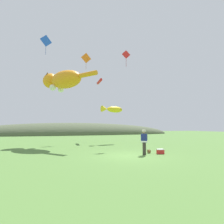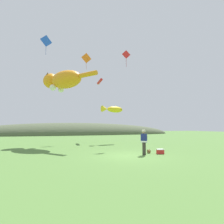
{
  "view_description": "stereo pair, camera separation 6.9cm",
  "coord_description": "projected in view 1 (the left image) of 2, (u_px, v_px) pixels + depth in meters",
  "views": [
    {
      "loc": [
        -5.02,
        -11.2,
        1.98
      ],
      "look_at": [
        0.0,
        4.0,
        3.34
      ],
      "focal_mm": 28.0,
      "sensor_mm": 36.0,
      "label": 1
    },
    {
      "loc": [
        -4.96,
        -11.22,
        1.98
      ],
      "look_at": [
        0.0,
        4.0,
        3.34
      ],
      "focal_mm": 28.0,
      "sensor_mm": 36.0,
      "label": 2
    }
  ],
  "objects": [
    {
      "name": "ground_plane",
      "position": [
        130.0,
        156.0,
        12.0
      ],
      "size": [
        120.0,
        120.0,
        0.0
      ],
      "primitive_type": "plane",
      "color": "#517A38"
    },
    {
      "name": "distant_hill_ridge",
      "position": [
        75.0,
        135.0,
        44.12
      ],
      "size": [
        52.95,
        10.87,
        5.97
      ],
      "color": "#4C563D",
      "rests_on": "ground"
    },
    {
      "name": "festival_attendant",
      "position": [
        144.0,
        141.0,
        12.29
      ],
      "size": [
        0.47,
        0.49,
        1.77
      ],
      "color": "#332D28",
      "rests_on": "ground"
    },
    {
      "name": "kite_spool",
      "position": [
        149.0,
        151.0,
        13.09
      ],
      "size": [
        0.16,
        0.28,
        0.28
      ],
      "color": "olive",
      "rests_on": "ground"
    },
    {
      "name": "picnic_cooler",
      "position": [
        160.0,
        151.0,
        12.76
      ],
      "size": [
        0.53,
        0.39,
        0.36
      ],
      "color": "red",
      "rests_on": "ground"
    },
    {
      "name": "kite_giant_cat",
      "position": [
        62.0,
        80.0,
        18.68
      ],
      "size": [
        5.14,
        5.9,
        2.2
      ],
      "color": "orange"
    },
    {
      "name": "kite_fish_windsock",
      "position": [
        113.0,
        109.0,
        21.25
      ],
      "size": [
        2.99,
        1.46,
        0.89
      ],
      "color": "yellow"
    },
    {
      "name": "kite_tube_streamer",
      "position": [
        99.0,
        81.0,
        24.79
      ],
      "size": [
        0.48,
        2.22,
        0.44
      ],
      "color": "red"
    },
    {
      "name": "kite_diamond_orange",
      "position": [
        86.0,
        58.0,
        24.52
      ],
      "size": [
        1.48,
        0.27,
        2.4
      ],
      "color": "orange"
    },
    {
      "name": "kite_diamond_blue",
      "position": [
        46.0,
        41.0,
        18.67
      ],
      "size": [
        1.21,
        0.57,
        2.22
      ],
      "color": "blue"
    },
    {
      "name": "kite_diamond_red",
      "position": [
        126.0,
        55.0,
        18.89
      ],
      "size": [
        0.96,
        0.13,
        1.86
      ],
      "color": "red"
    }
  ]
}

